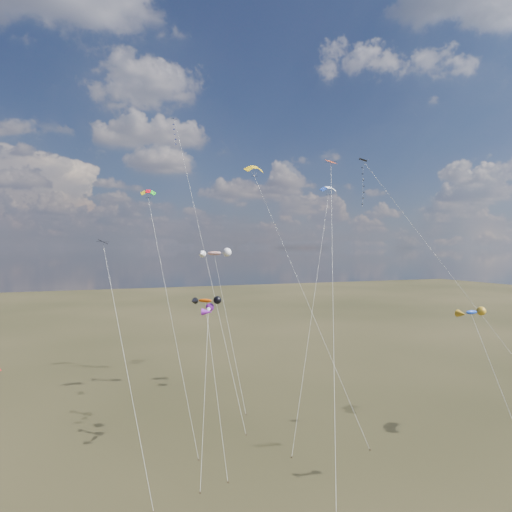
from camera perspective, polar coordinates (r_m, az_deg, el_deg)
name	(u,v)px	position (r m, az deg, el deg)	size (l,w,h in m)	color
ground	(341,505)	(40.75, 10.58, -28.26)	(400.00, 400.00, 0.00)	black
diamond_black_high	(373,194)	(61.23, 14.44, 7.52)	(14.43, 19.42, 31.61)	black
diamond_navy_tall	(180,153)	(69.80, -9.53, 12.60)	(3.24, 24.69, 39.64)	#0D0E4D
diamond_black_mid	(113,295)	(44.15, -17.47, -4.61)	(3.42, 13.08, 20.71)	black
diamond_orange_center	(332,246)	(39.83, 9.50, 1.29)	(10.53, 18.09, 28.64)	#D8451A
parafoil_yellow	(255,168)	(60.96, -0.16, 10.92)	(6.34, 19.59, 31.20)	yellow
parafoil_blue_white	(328,189)	(64.54, 9.04, 8.32)	(15.00, 17.45, 28.90)	#2347B6
parafoil_tricolor	(149,194)	(56.28, -13.28, 7.59)	(3.54, 14.86, 27.17)	yellow
novelty_orange_black	(205,301)	(46.44, -6.35, -5.63)	(2.86, 9.35, 15.06)	#D24A06
novelty_white_purple	(208,310)	(45.18, -5.97, -6.71)	(3.75, 8.89, 14.34)	silver
novelty_redwhite_stripe	(214,253)	(64.69, -5.22, 0.32)	(4.24, 13.01, 19.87)	red
novelty_blue_yellow	(472,313)	(40.99, 25.39, -6.50)	(2.50, 9.53, 15.11)	blue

